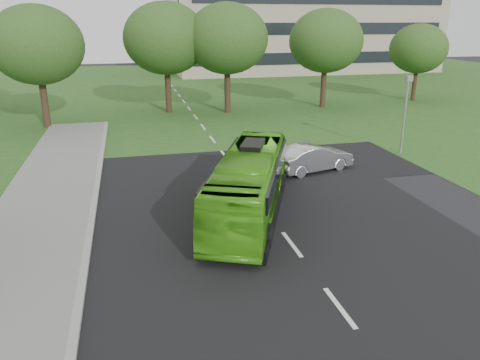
% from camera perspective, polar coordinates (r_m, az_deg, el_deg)
% --- Properties ---
extents(ground, '(160.00, 160.00, 0.00)m').
position_cam_1_polar(ground, '(15.38, 8.86, -11.06)').
color(ground, black).
rests_on(ground, ground).
extents(street_surfaces, '(120.00, 120.00, 0.15)m').
position_cam_1_polar(street_surfaces, '(36.16, -5.32, 6.70)').
color(street_surfaces, black).
rests_on(street_surfaces, ground).
extents(tree_park_a, '(6.59, 6.59, 8.76)m').
position_cam_1_polar(tree_park_a, '(37.47, -23.52, 14.84)').
color(tree_park_a, black).
rests_on(tree_park_a, ground).
extents(tree_park_b, '(6.98, 6.98, 9.15)m').
position_cam_1_polar(tree_park_b, '(41.07, -9.06, 16.66)').
color(tree_park_b, black).
rests_on(tree_park_b, ground).
extents(tree_park_c, '(6.84, 6.84, 9.09)m').
position_cam_1_polar(tree_park_c, '(40.51, -1.60, 16.84)').
color(tree_park_c, black).
rests_on(tree_park_c, ground).
extents(tree_park_d, '(6.55, 6.55, 8.67)m').
position_cam_1_polar(tree_park_d, '(43.97, 10.43, 16.32)').
color(tree_park_d, black).
rests_on(tree_park_d, ground).
extents(tree_park_e, '(5.52, 5.52, 7.36)m').
position_cam_1_polar(tree_park_e, '(50.10, 20.94, 14.72)').
color(tree_park_e, black).
rests_on(tree_park_e, ground).
extents(bus, '(5.74, 9.57, 2.63)m').
position_cam_1_polar(bus, '(19.00, 1.14, -0.48)').
color(bus, '#4CAF1B').
rests_on(bus, ground).
extents(sedan, '(4.63, 2.70, 1.44)m').
position_cam_1_polar(sedan, '(25.09, 8.94, 2.70)').
color(sedan, silver).
rests_on(sedan, ground).
extents(camera_pole, '(0.43, 0.38, 4.63)m').
position_cam_1_polar(camera_pole, '(29.29, 19.56, 8.73)').
color(camera_pole, gray).
rests_on(camera_pole, ground).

